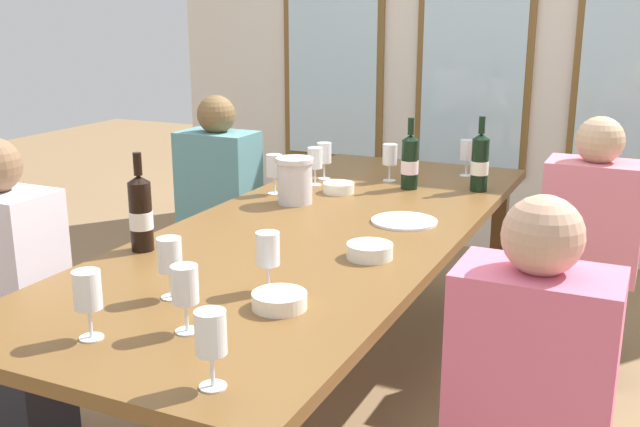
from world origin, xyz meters
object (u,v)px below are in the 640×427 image
(tasting_bowl_0, at_px, (279,300))
(seated_person_0, at_px, (9,303))
(tasting_bowl_1, at_px, (370,251))
(wine_glass_9, at_px, (185,286))
(wine_glass_6, at_px, (324,154))
(wine_glass_2, at_px, (274,168))
(white_plate_0, at_px, (404,221))
(dining_table, at_px, (321,242))
(metal_pitcher, at_px, (295,180))
(seated_person_3, at_px, (588,258))
(wine_bottle_2, at_px, (141,213))
(tasting_bowl_2, at_px, (339,188))
(wine_glass_3, at_px, (268,252))
(wine_glass_1, at_px, (87,292))
(wine_glass_4, at_px, (390,156))
(wine_bottle_0, at_px, (480,162))
(wine_bottle_1, at_px, (410,162))
(wine_glass_0, at_px, (211,336))
(wine_glass_8, at_px, (467,152))
(wine_glass_7, at_px, (315,159))
(wine_glass_5, at_px, (170,256))
(seated_person_1, at_px, (527,426))
(seated_person_2, at_px, (220,211))

(tasting_bowl_0, height_order, seated_person_0, seated_person_0)
(tasting_bowl_1, bearing_deg, wine_glass_9, -105.83)
(wine_glass_6, bearing_deg, wine_glass_2, -101.67)
(white_plate_0, relative_size, wine_glass_6, 1.43)
(dining_table, bearing_deg, white_plate_0, 33.43)
(metal_pitcher, height_order, seated_person_3, seated_person_3)
(wine_bottle_2, xyz_separation_m, tasting_bowl_2, (0.27, 1.01, -0.11))
(tasting_bowl_0, relative_size, wine_glass_3, 0.86)
(dining_table, height_order, seated_person_0, seated_person_0)
(white_plate_0, height_order, wine_glass_1, wine_glass_1)
(tasting_bowl_0, height_order, wine_glass_4, wine_glass_4)
(seated_person_3, bearing_deg, wine_bottle_0, 169.33)
(wine_glass_1, bearing_deg, wine_glass_4, 87.83)
(white_plate_0, distance_m, tasting_bowl_2, 0.53)
(white_plate_0, bearing_deg, wine_bottle_1, 106.51)
(wine_glass_2, xyz_separation_m, wine_glass_9, (0.48, -1.35, 0.00))
(dining_table, relative_size, wine_glass_6, 15.31)
(wine_glass_0, height_order, wine_glass_8, same)
(dining_table, relative_size, wine_glass_7, 15.31)
(metal_pitcher, height_order, tasting_bowl_2, metal_pitcher)
(wine_bottle_2, xyz_separation_m, wine_glass_0, (0.72, -0.69, -0.01))
(tasting_bowl_2, bearing_deg, wine_glass_1, -88.23)
(wine_glass_1, xyz_separation_m, seated_person_0, (-0.79, 0.45, -0.34))
(tasting_bowl_0, xyz_separation_m, tasting_bowl_2, (-0.38, 1.26, 0.00))
(wine_glass_8, bearing_deg, seated_person_3, -31.15)
(white_plate_0, height_order, seated_person_3, seated_person_3)
(wine_bottle_2, distance_m, seated_person_0, 0.60)
(dining_table, bearing_deg, wine_glass_8, 75.82)
(wine_glass_5, height_order, seated_person_3, seated_person_3)
(dining_table, height_order, wine_glass_6, wine_glass_6)
(dining_table, xyz_separation_m, seated_person_3, (0.89, 0.70, -0.15))
(wine_glass_0, distance_m, wine_glass_8, 2.28)
(wine_glass_8, bearing_deg, tasting_bowl_1, -88.92)
(tasting_bowl_1, xyz_separation_m, wine_glass_1, (-0.39, -0.85, 0.10))
(tasting_bowl_2, bearing_deg, white_plate_0, -38.59)
(wine_bottle_2, relative_size, seated_person_0, 0.30)
(metal_pitcher, height_order, wine_glass_5, metal_pitcher)
(seated_person_1, bearing_deg, tasting_bowl_0, -175.81)
(wine_glass_2, xyz_separation_m, seated_person_0, (-0.50, -1.03, -0.33))
(wine_bottle_0, bearing_deg, wine_glass_5, -106.40)
(wine_glass_9, bearing_deg, wine_glass_3, 81.57)
(wine_glass_6, bearing_deg, wine_bottle_2, -94.77)
(metal_pitcher, xyz_separation_m, tasting_bowl_2, (0.09, 0.24, -0.07))
(wine_glass_9, bearing_deg, wine_glass_4, 93.69)
(metal_pitcher, bearing_deg, seated_person_0, -124.88)
(seated_person_0, bearing_deg, metal_pitcher, 55.12)
(tasting_bowl_2, distance_m, wine_glass_4, 0.35)
(white_plate_0, relative_size, wine_glass_2, 1.43)
(tasting_bowl_0, bearing_deg, seated_person_2, 127.57)
(tasting_bowl_0, relative_size, seated_person_3, 0.13)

